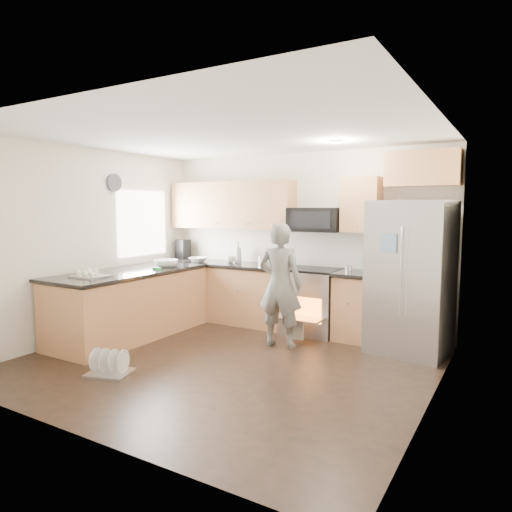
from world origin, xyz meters
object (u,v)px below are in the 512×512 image
Objects in this scene: person at (280,285)px; dish_rack at (110,367)px; refrigerator at (410,278)px; stove_range at (312,286)px.

dish_rack is at bearing 51.25° from person.
refrigerator is 1.17× the size of person.
refrigerator reaches higher than stove_range.
stove_range is 1.45m from refrigerator.
dish_rack is at bearing -114.61° from stove_range.
refrigerator is 3.49× the size of dish_rack.
stove_range is at bearing 177.57° from refrigerator.
stove_range is 0.95× the size of refrigerator.
stove_range is at bearing 65.39° from dish_rack.
stove_range is at bearing -104.69° from person.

